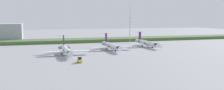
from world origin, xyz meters
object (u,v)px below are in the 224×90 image
at_px(regional_jet_second, 111,46).
at_px(regional_jet_third, 146,43).
at_px(antenna_mast, 130,27).
at_px(safety_cone_front_marker, 161,50).
at_px(baggage_tug, 79,60).
at_px(regional_jet_nearest, 66,50).

xyz_separation_m(regional_jet_second, regional_jet_third, (25.89, 8.65, 0.00)).
bearing_deg(regional_jet_second, antenna_mast, 55.37).
distance_m(regional_jet_third, safety_cone_front_marker, 18.79).
height_order(regional_jet_second, baggage_tug, regional_jet_second).
relative_size(regional_jet_second, baggage_tug, 9.69).
bearing_deg(regional_jet_third, safety_cone_front_marker, -90.08).
distance_m(regional_jet_second, regional_jet_third, 27.29).
bearing_deg(regional_jet_nearest, regional_jet_third, 20.51).
distance_m(regional_jet_nearest, safety_cone_front_marker, 52.39).
xyz_separation_m(regional_jet_nearest, regional_jet_second, (26.48, 10.94, 0.00)).
height_order(regional_jet_nearest, regional_jet_third, same).
relative_size(regional_jet_nearest, regional_jet_third, 1.00).
height_order(regional_jet_nearest, safety_cone_front_marker, regional_jet_nearest).
bearing_deg(regional_jet_nearest, safety_cone_front_marker, 1.03).
bearing_deg(regional_jet_nearest, antenna_mast, 42.82).
xyz_separation_m(regional_jet_nearest, antenna_mast, (52.56, 48.71, 8.89)).
distance_m(regional_jet_nearest, baggage_tug, 22.90).
distance_m(regional_jet_nearest, antenna_mast, 72.20).
relative_size(regional_jet_second, antenna_mast, 1.12).
distance_m(regional_jet_nearest, regional_jet_second, 28.65).
bearing_deg(baggage_tug, antenna_mast, 55.04).
distance_m(regional_jet_second, antenna_mast, 46.75).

